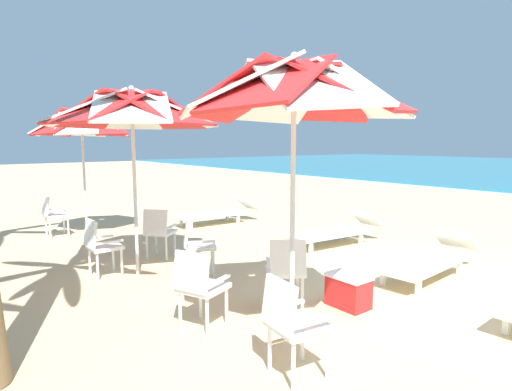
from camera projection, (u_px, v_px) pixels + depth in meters
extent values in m
plane|color=#D3B784|center=(425.00, 291.00, 5.65)|extent=(80.00, 80.00, 0.00)
cylinder|color=silver|center=(292.00, 227.00, 4.17)|extent=(0.05, 0.05, 2.30)
cube|color=red|center=(351.00, 86.00, 3.74)|extent=(1.23, 1.20, 0.56)
cube|color=white|center=(346.00, 92.00, 4.15)|extent=(1.18, 1.28, 0.56)
cube|color=red|center=(315.00, 95.00, 4.47)|extent=(1.20, 1.23, 0.56)
cube|color=white|center=(276.00, 96.00, 4.52)|extent=(1.28, 1.18, 0.56)
cube|color=red|center=(244.00, 93.00, 4.27)|extent=(1.23, 1.20, 0.56)
cube|color=white|center=(238.00, 88.00, 3.85)|extent=(1.18, 1.28, 0.56)
cube|color=red|center=(267.00, 83.00, 3.53)|extent=(1.20, 1.23, 0.56)
cube|color=white|center=(318.00, 82.00, 3.48)|extent=(1.28, 1.18, 0.56)
sphere|color=silver|center=(294.00, 56.00, 3.96)|extent=(0.08, 0.08, 0.08)
cube|color=white|center=(203.00, 287.00, 4.51)|extent=(0.57, 0.57, 0.05)
cube|color=white|center=(191.00, 272.00, 4.31)|extent=(0.42, 0.24, 0.40)
cube|color=white|center=(188.00, 274.00, 4.60)|extent=(0.19, 0.38, 0.03)
cube|color=white|center=(219.00, 280.00, 4.40)|extent=(0.19, 0.38, 0.03)
cylinder|color=white|center=(200.00, 300.00, 4.78)|extent=(0.04, 0.04, 0.41)
cylinder|color=white|center=(226.00, 306.00, 4.61)|extent=(0.04, 0.04, 0.41)
cylinder|color=white|center=(180.00, 311.00, 4.48)|extent=(0.04, 0.04, 0.41)
cylinder|color=white|center=(207.00, 317.00, 4.30)|extent=(0.04, 0.04, 0.41)
cube|color=white|center=(299.00, 325.00, 3.58)|extent=(0.50, 0.50, 0.05)
cube|color=white|center=(279.00, 304.00, 3.45)|extent=(0.43, 0.15, 0.40)
cube|color=white|center=(285.00, 305.00, 3.74)|extent=(0.09, 0.40, 0.03)
cube|color=white|center=(313.00, 321.00, 3.39)|extent=(0.09, 0.40, 0.03)
cylinder|color=white|center=(302.00, 338.00, 3.85)|extent=(0.04, 0.04, 0.41)
cylinder|color=white|center=(328.00, 355.00, 3.55)|extent=(0.04, 0.04, 0.41)
cylinder|color=white|center=(270.00, 348.00, 3.67)|extent=(0.04, 0.04, 0.41)
cylinder|color=white|center=(293.00, 366.00, 3.37)|extent=(0.04, 0.04, 0.41)
cube|color=white|center=(286.00, 271.00, 5.09)|extent=(0.61, 0.61, 0.05)
cube|color=white|center=(288.00, 257.00, 4.86)|extent=(0.31, 0.40, 0.40)
cube|color=white|center=(269.00, 262.00, 5.06)|extent=(0.35, 0.26, 0.03)
cube|color=white|center=(302.00, 262.00, 5.09)|extent=(0.35, 0.26, 0.03)
cylinder|color=white|center=(269.00, 285.00, 5.28)|extent=(0.04, 0.04, 0.41)
cylinder|color=white|center=(297.00, 284.00, 5.30)|extent=(0.04, 0.04, 0.41)
cylinder|color=white|center=(272.00, 295.00, 4.93)|extent=(0.04, 0.04, 0.41)
cylinder|color=white|center=(302.00, 294.00, 4.95)|extent=(0.04, 0.04, 0.41)
cylinder|color=silver|center=(135.00, 199.00, 6.22)|extent=(0.05, 0.05, 2.28)
cube|color=red|center=(164.00, 108.00, 5.76)|extent=(1.40, 1.32, 0.50)
cube|color=white|center=(175.00, 110.00, 6.22)|extent=(1.32, 1.41, 0.50)
cube|color=red|center=(161.00, 112.00, 6.58)|extent=(1.32, 1.40, 0.50)
cube|color=white|center=(132.00, 112.00, 6.63)|extent=(1.41, 1.32, 0.50)
cube|color=red|center=(103.00, 111.00, 6.35)|extent=(1.40, 1.32, 0.50)
cube|color=white|center=(87.00, 108.00, 5.90)|extent=(1.32, 1.41, 0.50)
cube|color=red|center=(98.00, 106.00, 5.54)|extent=(1.32, 1.40, 0.50)
cube|color=white|center=(132.00, 106.00, 5.48)|extent=(1.41, 1.32, 0.50)
sphere|color=silver|center=(131.00, 88.00, 6.02)|extent=(0.08, 0.08, 0.08)
cube|color=white|center=(161.00, 232.00, 7.26)|extent=(0.62, 0.62, 0.05)
cube|color=white|center=(155.00, 222.00, 7.04)|extent=(0.38, 0.34, 0.40)
cube|color=white|center=(150.00, 226.00, 7.29)|extent=(0.28, 0.33, 0.03)
cube|color=white|center=(172.00, 227.00, 7.20)|extent=(0.28, 0.33, 0.03)
cylinder|color=white|center=(156.00, 243.00, 7.49)|extent=(0.04, 0.04, 0.41)
cylinder|color=white|center=(175.00, 244.00, 7.42)|extent=(0.04, 0.04, 0.41)
cylinder|color=white|center=(147.00, 248.00, 7.15)|extent=(0.04, 0.04, 0.41)
cylinder|color=white|center=(166.00, 249.00, 7.08)|extent=(0.04, 0.04, 0.41)
cube|color=white|center=(105.00, 247.00, 6.25)|extent=(0.44, 0.44, 0.05)
cube|color=white|center=(90.00, 234.00, 6.10)|extent=(0.42, 0.10, 0.40)
cube|color=white|center=(100.00, 237.00, 6.39)|extent=(0.04, 0.40, 0.03)
cube|color=white|center=(109.00, 242.00, 6.08)|extent=(0.04, 0.40, 0.03)
cylinder|color=white|center=(113.00, 258.00, 6.52)|extent=(0.04, 0.04, 0.41)
cylinder|color=white|center=(122.00, 263.00, 6.25)|extent=(0.04, 0.04, 0.41)
cylinder|color=white|center=(90.00, 262.00, 6.31)|extent=(0.04, 0.04, 0.41)
cylinder|color=white|center=(98.00, 267.00, 6.03)|extent=(0.04, 0.04, 0.41)
cube|color=white|center=(201.00, 246.00, 6.30)|extent=(0.59, 0.59, 0.05)
cube|color=white|center=(187.00, 232.00, 6.24)|extent=(0.41, 0.28, 0.40)
cube|color=white|center=(200.00, 236.00, 6.48)|extent=(0.22, 0.37, 0.03)
cube|color=white|center=(201.00, 242.00, 6.09)|extent=(0.22, 0.37, 0.03)
cylinder|color=white|center=(212.00, 258.00, 6.53)|extent=(0.04, 0.04, 0.41)
cylinder|color=white|center=(214.00, 264.00, 6.19)|extent=(0.04, 0.04, 0.41)
cylinder|color=white|center=(189.00, 259.00, 6.47)|extent=(0.04, 0.04, 0.41)
cylinder|color=white|center=(189.00, 265.00, 6.12)|extent=(0.04, 0.04, 0.41)
cylinder|color=silver|center=(85.00, 185.00, 8.82)|extent=(0.05, 0.05, 2.18)
cube|color=red|center=(98.00, 122.00, 8.42)|extent=(1.07, 1.06, 0.56)
cube|color=white|center=(107.00, 123.00, 8.79)|extent=(1.05, 1.11, 0.56)
cube|color=red|center=(101.00, 123.00, 9.08)|extent=(1.06, 1.07, 0.56)
cube|color=white|center=(84.00, 123.00, 9.13)|extent=(1.11, 1.05, 0.56)
cube|color=red|center=(66.00, 123.00, 8.90)|extent=(1.07, 1.06, 0.56)
cube|color=white|center=(55.00, 122.00, 8.53)|extent=(1.05, 1.11, 0.56)
cube|color=red|center=(60.00, 121.00, 8.24)|extent=(1.06, 1.07, 0.56)
cube|color=white|center=(78.00, 121.00, 8.19)|extent=(1.11, 1.05, 0.56)
sphere|color=silver|center=(81.00, 106.00, 8.62)|extent=(0.08, 0.08, 0.08)
cube|color=white|center=(57.00, 215.00, 8.92)|extent=(0.44, 0.44, 0.05)
cube|color=white|center=(46.00, 206.00, 8.77)|extent=(0.42, 0.10, 0.40)
cube|color=white|center=(54.00, 209.00, 9.07)|extent=(0.04, 0.40, 0.03)
cube|color=white|center=(59.00, 211.00, 8.75)|extent=(0.04, 0.40, 0.03)
cylinder|color=white|center=(64.00, 224.00, 9.20)|extent=(0.04, 0.04, 0.41)
cylinder|color=white|center=(68.00, 227.00, 8.92)|extent=(0.04, 0.04, 0.41)
cylinder|color=white|center=(46.00, 226.00, 8.98)|extent=(0.04, 0.04, 0.41)
cylinder|color=white|center=(50.00, 229.00, 8.71)|extent=(0.04, 0.04, 0.41)
cube|color=white|center=(506.00, 324.00, 4.38)|extent=(0.06, 0.06, 0.22)
cube|color=white|center=(423.00, 263.00, 6.09)|extent=(0.77, 1.74, 0.06)
cube|color=white|center=(455.00, 239.00, 6.77)|extent=(0.64, 0.52, 0.36)
cube|color=white|center=(418.00, 287.00, 5.49)|extent=(0.06, 0.06, 0.22)
cube|color=white|center=(383.00, 278.00, 5.86)|extent=(0.06, 0.06, 0.22)
cube|color=white|center=(459.00, 268.00, 6.34)|extent=(0.06, 0.06, 0.22)
cube|color=white|center=(426.00, 261.00, 6.72)|extent=(0.06, 0.06, 0.22)
cube|color=white|center=(328.00, 233.00, 8.06)|extent=(0.77, 1.74, 0.06)
cube|color=white|center=(366.00, 218.00, 8.62)|extent=(0.64, 0.52, 0.36)
cube|color=white|center=(311.00, 248.00, 7.52)|extent=(0.06, 0.06, 0.22)
cube|color=white|center=(293.00, 242.00, 7.94)|extent=(0.06, 0.06, 0.22)
cube|color=white|center=(361.00, 239.00, 8.22)|extent=(0.06, 0.06, 0.22)
cube|color=white|center=(342.00, 234.00, 8.64)|extent=(0.06, 0.06, 0.22)
cube|color=white|center=(210.00, 214.00, 10.18)|extent=(0.72, 1.73, 0.06)
cube|color=white|center=(246.00, 203.00, 10.76)|extent=(0.63, 0.51, 0.36)
cube|color=white|center=(191.00, 225.00, 9.62)|extent=(0.06, 0.06, 0.22)
cube|color=white|center=(181.00, 221.00, 10.04)|extent=(0.06, 0.06, 0.22)
cube|color=white|center=(238.00, 219.00, 10.35)|extent=(0.06, 0.06, 0.22)
cube|color=white|center=(227.00, 216.00, 10.77)|extent=(0.06, 0.06, 0.22)
cube|color=red|center=(348.00, 292.00, 5.10)|extent=(0.48, 0.32, 0.36)
cube|color=white|center=(349.00, 276.00, 5.08)|extent=(0.50, 0.34, 0.04)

